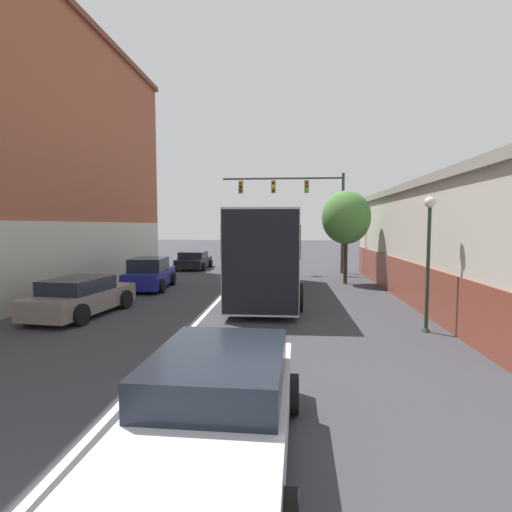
# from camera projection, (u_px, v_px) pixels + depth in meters

# --- Properties ---
(lane_center_line) EXTENTS (0.14, 40.14, 0.01)m
(lane_center_line) POSITION_uv_depth(u_px,v_px,m) (217.00, 302.00, 15.86)
(lane_center_line) COLOR silver
(lane_center_line) RESTS_ON ground_plane
(building_right_storefront) EXTENTS (7.96, 18.68, 4.71)m
(building_right_storefront) POSITION_uv_depth(u_px,v_px,m) (492.00, 239.00, 16.58)
(building_right_storefront) COLOR #B7B2A3
(building_right_storefront) RESTS_ON ground_plane
(bus) EXTENTS (2.84, 10.41, 3.60)m
(bus) POSITION_uv_depth(u_px,v_px,m) (268.00, 249.00, 17.29)
(bus) COLOR #B7B7BC
(bus) RESTS_ON ground_plane
(hatchback_foreground) EXTENTS (2.22, 4.67, 1.37)m
(hatchback_foreground) POSITION_uv_depth(u_px,v_px,m) (217.00, 409.00, 5.18)
(hatchback_foreground) COLOR silver
(hatchback_foreground) RESTS_ON ground_plane
(parked_car_left_near) EXTENTS (2.35, 4.36, 1.29)m
(parked_car_left_near) POSITION_uv_depth(u_px,v_px,m) (81.00, 297.00, 13.46)
(parked_car_left_near) COLOR slate
(parked_car_left_near) RESTS_ON ground_plane
(parked_car_left_mid) EXTENTS (2.17, 4.11, 1.50)m
(parked_car_left_mid) POSITION_uv_depth(u_px,v_px,m) (150.00, 274.00, 19.07)
(parked_car_left_mid) COLOR navy
(parked_car_left_mid) RESTS_ON ground_plane
(parked_car_left_far) EXTENTS (2.10, 3.95, 1.22)m
(parked_car_left_far) POSITION_uv_depth(u_px,v_px,m) (194.00, 260.00, 27.89)
(parked_car_left_far) COLOR black
(parked_car_left_far) RESTS_ON ground_plane
(traffic_signal_gantry) EXTENTS (7.67, 0.36, 6.30)m
(traffic_signal_gantry) POSITION_uv_depth(u_px,v_px,m) (302.00, 199.00, 25.19)
(traffic_signal_gantry) COLOR #333338
(traffic_signal_gantry) RESTS_ON ground_plane
(street_lamp) EXTENTS (0.32, 0.32, 3.84)m
(street_lamp) POSITION_uv_depth(u_px,v_px,m) (428.00, 254.00, 11.22)
(street_lamp) COLOR #233323
(street_lamp) RESTS_ON ground_plane
(street_tree_near) EXTENTS (2.51, 2.26, 4.83)m
(street_tree_near) POSITION_uv_depth(u_px,v_px,m) (346.00, 218.00, 20.59)
(street_tree_near) COLOR #3D2D1E
(street_tree_near) RESTS_ON ground_plane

